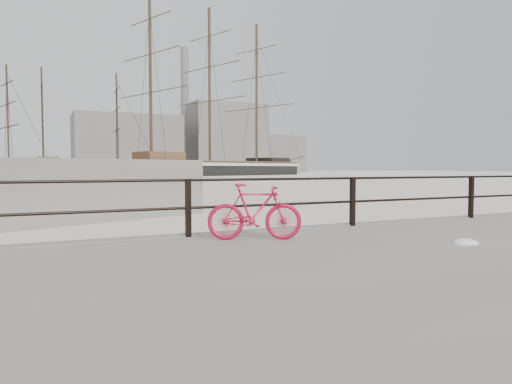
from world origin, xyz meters
name	(u,v)px	position (x,y,z in m)	size (l,w,h in m)	color
ground	(348,242)	(0.00, 0.00, 0.00)	(400.00, 400.00, 0.00)	white
guardrail	(353,202)	(0.00, -0.15, 0.85)	(28.00, 0.10, 1.00)	black
bicycle	(255,212)	(-2.61, -0.95, 0.82)	(1.55, 0.23, 0.93)	#BC0C31
barque_black	(210,176)	(26.38, 81.22, 0.00)	(63.11, 20.65, 35.49)	black
schooner_mid	(82,177)	(1.34, 78.12, 0.00)	(26.91, 11.38, 19.53)	silver
industrial_west	(127,144)	(20.00, 140.00, 9.00)	(32.00, 18.00, 18.00)	gray
industrial_mid	(224,139)	(55.00, 145.00, 12.00)	(26.00, 20.00, 24.00)	gray
industrial_east	(274,154)	(78.00, 150.00, 7.00)	(20.00, 16.00, 14.00)	gray
smokestack	(185,110)	(42.00, 150.00, 22.00)	(2.80, 2.80, 44.00)	gray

